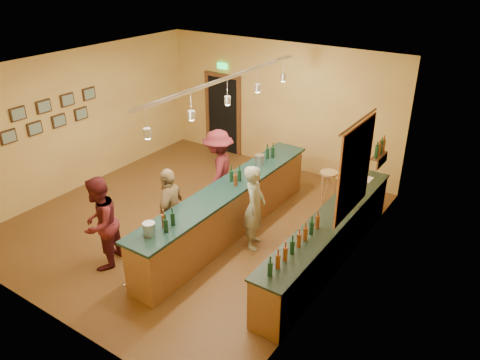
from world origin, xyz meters
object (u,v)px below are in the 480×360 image
Objects in this scene: tasting_bar at (229,206)px; bar_stool at (329,178)px; back_counter at (328,240)px; customer_b at (171,211)px; bartender at (255,207)px; customer_a at (100,223)px; customer_c at (218,170)px.

tasting_bar is 2.47m from bar_stool.
customer_b is at bearing -154.42° from back_counter.
bartender is at bearing -7.13° from tasting_bar.
back_counter is 0.89× the size of tasting_bar.
bartender reaches higher than tasting_bar.
tasting_bar reaches higher than back_counter.
customer_a reaches higher than customer_b.
customer_a is 4.92m from bar_stool.
customer_c is 2.42m from bar_stool.
customer_a is at bearing -120.64° from tasting_bar.
customer_a is (-1.90, -2.02, 0.03)m from bartender.
back_counter is 1.46m from bartender.
tasting_bar is 3.03× the size of customer_b.
back_counter reaches higher than bar_stool.
customer_b is at bearing -117.18° from bar_stool.
bartender is (-1.39, -0.26, 0.34)m from back_counter.
customer_c is at bearing -142.54° from bar_stool.
bar_stool is at bearing 114.42° from back_counter.
customer_c is at bearing 36.66° from bartender.
bar_stool is (1.13, 2.20, 0.04)m from tasting_bar.
tasting_bar is 2.84× the size of customer_c.
back_counter is 2.23m from bar_stool.
customer_c is (-0.24, 1.80, 0.06)m from customer_b.
back_counter is at bearing -102.94° from bartender.
customer_c reaches higher than bartender.
bar_stool is at bearing -35.40° from bartender.
bar_stool is at bearing 62.91° from tasting_bar.
bartender is at bearing 39.18° from customer_c.
tasting_bar is at bearing 127.72° from customer_a.
customer_b is 0.94× the size of customer_c.
customer_c is at bearing 168.86° from back_counter.
tasting_bar is 2.46m from customer_a.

